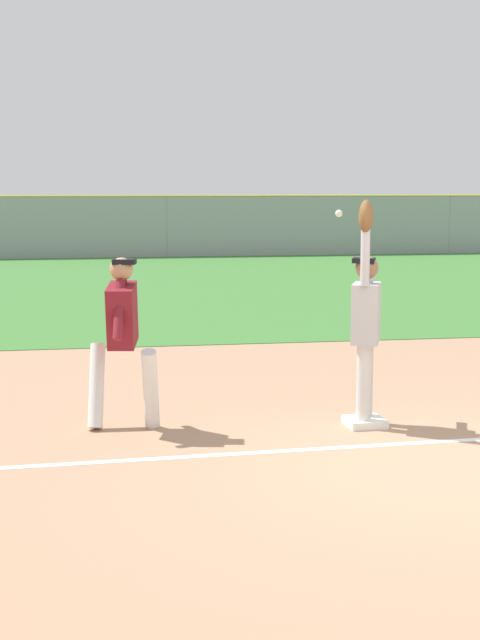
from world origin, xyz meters
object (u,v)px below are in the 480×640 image
(runner, at_px, (122,331))
(baseball, at_px, (339,213))
(first_base, at_px, (365,422))
(parked_car_silver, at_px, (43,234))
(parked_car_red, at_px, (296,232))
(parked_car_white, at_px, (171,233))
(fielder, at_px, (366,316))

(runner, xyz_separation_m, baseball, (2.20, 0.02, 1.14))
(first_base, distance_m, parked_car_silver, 27.17)
(runner, bearing_deg, parked_car_red, 83.54)
(parked_car_silver, height_order, parked_car_red, same)
(parked_car_silver, xyz_separation_m, parked_car_white, (4.83, 0.52, 0.00))
(parked_car_silver, bearing_deg, baseball, -79.97)
(parked_car_silver, relative_size, parked_car_white, 0.97)
(runner, relative_size, parked_car_silver, 0.39)
(fielder, bearing_deg, parked_car_white, -69.28)
(runner, distance_m, baseball, 2.48)
(parked_car_white, distance_m, parked_car_red, 4.94)
(parked_car_silver, bearing_deg, first_base, -79.61)
(fielder, xyz_separation_m, parked_car_silver, (-4.14, 26.83, -0.45))
(first_base, relative_size, parked_car_silver, 0.09)
(first_base, distance_m, parked_car_red, 27.95)
(fielder, height_order, parked_car_red, fielder)
(first_base, distance_m, runner, 2.61)
(fielder, relative_size, baseball, 30.81)
(fielder, bearing_deg, baseball, -31.97)
(runner, xyz_separation_m, parked_car_white, (3.11, 27.08, -0.32))
(baseball, relative_size, parked_car_silver, 0.02)
(parked_car_white, bearing_deg, runner, -90.73)
(fielder, distance_m, parked_car_silver, 27.15)
(runner, distance_m, parked_car_white, 27.26)
(first_base, height_order, parked_car_white, parked_car_white)
(baseball, xyz_separation_m, parked_car_white, (0.91, 27.06, -1.46))
(runner, relative_size, baseball, 23.24)
(first_base, xyz_separation_m, fielder, (-0.01, 0.02, 1.08))
(fielder, xyz_separation_m, parked_car_white, (0.70, 27.36, -0.45))
(first_base, bearing_deg, parked_car_white, 88.55)
(parked_car_silver, distance_m, parked_car_white, 4.86)
(first_base, xyz_separation_m, parked_car_red, (5.63, 27.37, 0.63))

